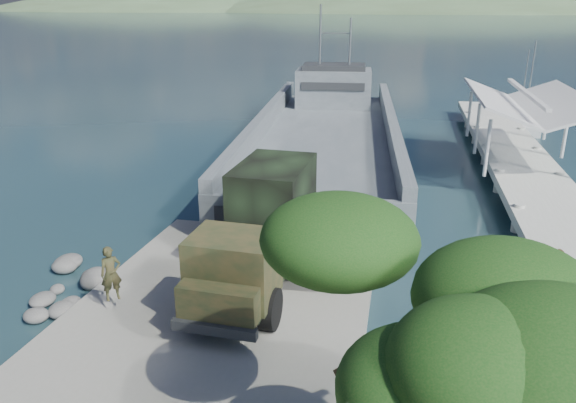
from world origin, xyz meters
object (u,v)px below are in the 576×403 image
at_px(pier, 522,154).
at_px(landing_craft, 326,146).
at_px(military_truck, 262,229).
at_px(soldier, 112,284).
at_px(overhang_tree, 544,341).
at_px(sailboat_near, 524,125).
at_px(sailboat_far, 521,116).

height_order(pier, landing_craft, landing_craft).
xyz_separation_m(military_truck, soldier, (-4.42, -3.11, -1.09)).
distance_m(pier, landing_craft, 12.63).
relative_size(pier, overhang_tree, 5.33).
bearing_deg(sailboat_near, landing_craft, -137.90).
height_order(military_truck, overhang_tree, overhang_tree).
relative_size(sailboat_far, overhang_tree, 0.79).
bearing_deg(pier, soldier, -129.58).
xyz_separation_m(landing_craft, sailboat_far, (15.82, 16.76, -0.55)).
bearing_deg(landing_craft, military_truck, -93.66).
bearing_deg(military_truck, overhang_tree, -55.43).
relative_size(sailboat_near, sailboat_far, 1.16).
distance_m(sailboat_near, sailboat_far, 4.45).
height_order(landing_craft, overhang_tree, landing_craft).
bearing_deg(military_truck, pier, 57.48).
relative_size(military_truck, overhang_tree, 1.09).
bearing_deg(pier, landing_craft, 168.21).
height_order(pier, overhang_tree, overhang_tree).
relative_size(landing_craft, sailboat_near, 4.95).
bearing_deg(soldier, landing_craft, 39.34).
height_order(landing_craft, sailboat_near, landing_craft).
distance_m(pier, overhang_tree, 28.85).
bearing_deg(landing_craft, pier, -16.28).
bearing_deg(sailboat_far, overhang_tree, -120.85).
bearing_deg(soldier, overhang_tree, -75.92).
bearing_deg(military_truck, sailboat_far, 69.86).
bearing_deg(sailboat_far, military_truck, -133.70).
bearing_deg(landing_craft, sailboat_near, 34.32).
xyz_separation_m(sailboat_near, sailboat_far, (0.48, 4.43, -0.06)).
xyz_separation_m(landing_craft, soldier, (-4.14, -22.52, 0.55)).
bearing_deg(pier, sailboat_near, 78.66).
distance_m(landing_craft, overhang_tree, 31.84).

